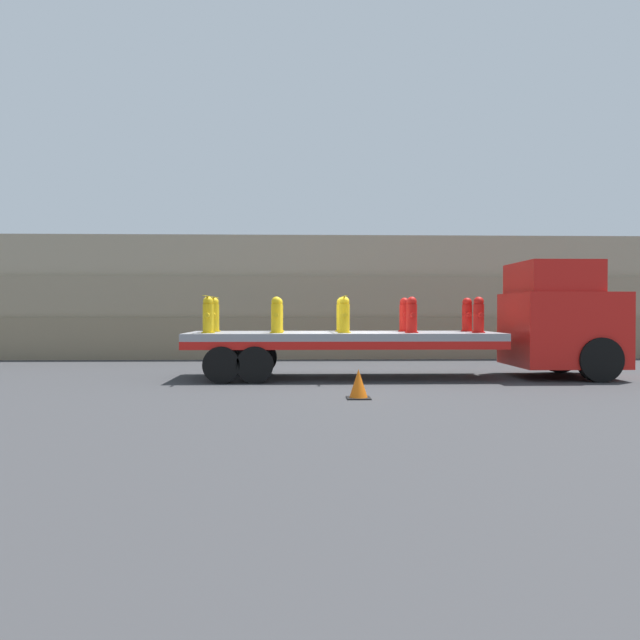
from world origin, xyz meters
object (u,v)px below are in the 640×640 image
at_px(fire_hydrant_yellow_far_2, 341,315).
at_px(fire_hydrant_yellow_near_0, 208,315).
at_px(fire_hydrant_yellow_near_1, 276,315).
at_px(traffic_cone, 358,384).
at_px(fire_hydrant_red_far_3, 404,315).
at_px(fire_hydrant_yellow_near_2, 344,315).
at_px(flatbed_trailer, 324,341).
at_px(fire_hydrant_yellow_far_0, 214,315).
at_px(truck_cab, 564,319).
at_px(fire_hydrant_red_far_4, 467,315).
at_px(fire_hydrant_red_near_3, 412,315).
at_px(fire_hydrant_red_near_4, 479,315).
at_px(fire_hydrant_yellow_far_1, 278,315).

bearing_deg(fire_hydrant_yellow_far_2, fire_hydrant_yellow_near_0, -162.26).
height_order(fire_hydrant_yellow_near_1, traffic_cone, fire_hydrant_yellow_near_1).
bearing_deg(fire_hydrant_red_far_3, fire_hydrant_yellow_near_0, -167.96).
height_order(fire_hydrant_yellow_near_2, fire_hydrant_red_far_3, same).
height_order(flatbed_trailer, fire_hydrant_yellow_far_0, fire_hydrant_yellow_far_0).
distance_m(truck_cab, fire_hydrant_yellow_far_2, 5.92).
bearing_deg(flatbed_trailer, fire_hydrant_yellow_near_1, -155.61).
bearing_deg(fire_hydrant_red_far_4, fire_hydrant_red_near_3, -147.39).
bearing_deg(flatbed_trailer, fire_hydrant_red_far_3, 13.88).
bearing_deg(fire_hydrant_yellow_far_2, fire_hydrant_red_far_4, 0.00).
relative_size(flatbed_trailer, fire_hydrant_red_near_4, 8.75).
xyz_separation_m(fire_hydrant_yellow_near_0, traffic_cone, (3.50, -3.37, -1.37)).
height_order(fire_hydrant_yellow_far_0, fire_hydrant_yellow_near_2, same).
height_order(flatbed_trailer, fire_hydrant_red_near_3, fire_hydrant_red_near_3).
distance_m(fire_hydrant_yellow_far_0, fire_hydrant_yellow_far_1, 1.73).
bearing_deg(fire_hydrant_yellow_near_0, fire_hydrant_yellow_near_1, 0.00).
distance_m(fire_hydrant_yellow_near_0, fire_hydrant_red_far_4, 6.99).
xyz_separation_m(truck_cab, fire_hydrant_yellow_far_2, (-5.90, 0.55, 0.11)).
bearing_deg(fire_hydrant_yellow_far_1, fire_hydrant_red_far_3, 0.00).
distance_m(fire_hydrant_yellow_far_2, fire_hydrant_red_near_3, 2.05).
height_order(fire_hydrant_yellow_far_0, traffic_cone, fire_hydrant_yellow_far_0).
xyz_separation_m(flatbed_trailer, fire_hydrant_yellow_near_2, (0.51, -0.55, 0.68)).
relative_size(fire_hydrant_yellow_near_0, fire_hydrant_red_near_3, 1.00).
bearing_deg(fire_hydrant_yellow_far_1, fire_hydrant_yellow_far_2, 0.00).
height_order(fire_hydrant_yellow_near_1, fire_hydrant_yellow_far_1, same).
distance_m(fire_hydrant_yellow_far_2, fire_hydrant_red_near_4, 3.62).
distance_m(fire_hydrant_yellow_near_0, fire_hydrant_yellow_far_2, 3.62).
xyz_separation_m(flatbed_trailer, fire_hydrant_yellow_far_0, (-2.94, 0.55, 0.68)).
distance_m(fire_hydrant_yellow_far_2, fire_hydrant_red_far_4, 3.45).
distance_m(flatbed_trailer, fire_hydrant_yellow_near_0, 3.07).
height_order(fire_hydrant_yellow_near_2, fire_hydrant_yellow_far_2, same).
height_order(fire_hydrant_yellow_far_2, fire_hydrant_red_far_4, same).
height_order(fire_hydrant_yellow_far_2, fire_hydrant_red_near_4, same).
bearing_deg(fire_hydrant_red_far_4, fire_hydrant_yellow_far_2, 180.00).
height_order(fire_hydrant_yellow_near_1, fire_hydrant_yellow_far_2, same).
relative_size(fire_hydrant_yellow_far_1, fire_hydrant_red_near_4, 1.00).
distance_m(flatbed_trailer, fire_hydrant_red_far_4, 4.06).
bearing_deg(fire_hydrant_yellow_near_1, fire_hydrant_yellow_near_2, 0.00).
distance_m(fire_hydrant_yellow_far_1, fire_hydrant_red_near_4, 5.29).
bearing_deg(fire_hydrant_yellow_far_2, fire_hydrant_red_near_3, -32.61).
xyz_separation_m(truck_cab, fire_hydrant_yellow_near_1, (-7.62, -0.55, 0.11)).
bearing_deg(fire_hydrant_red_far_4, fire_hydrant_yellow_far_1, 180.00).
xyz_separation_m(fire_hydrant_red_far_4, traffic_cone, (-3.41, -4.47, -1.37)).
bearing_deg(fire_hydrant_yellow_far_2, fire_hydrant_yellow_near_2, -90.00).
bearing_deg(traffic_cone, fire_hydrant_yellow_near_1, 117.74).
bearing_deg(fire_hydrant_yellow_far_0, fire_hydrant_yellow_far_1, 0.00).
distance_m(flatbed_trailer, fire_hydrant_red_near_4, 4.06).
distance_m(fire_hydrant_yellow_near_1, fire_hydrant_yellow_near_2, 1.73).
distance_m(fire_hydrant_red_far_3, traffic_cone, 4.97).
xyz_separation_m(fire_hydrant_yellow_near_0, fire_hydrant_yellow_far_0, (0.00, 1.10, 0.00)).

